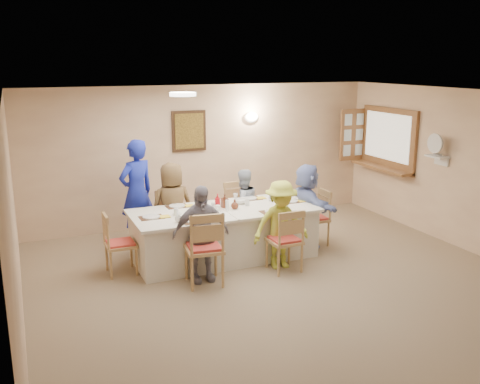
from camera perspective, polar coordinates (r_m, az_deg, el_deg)
name	(u,v)px	position (r m, az deg, el deg)	size (l,w,h in m)	color
ground	(297,294)	(7.02, 6.10, -10.75)	(7.00, 7.00, 0.00)	#74614D
room_walls	(300,179)	(6.54, 6.44, 1.40)	(7.00, 7.00, 7.00)	tan
wall_picture	(189,131)	(9.54, -5.46, 6.49)	(0.62, 0.05, 0.72)	#3D2715
wall_sconce	(252,117)	(9.92, 1.24, 8.00)	(0.26, 0.09, 0.18)	white
ceiling_light	(183,94)	(7.39, -6.12, 10.33)	(0.36, 0.36, 0.05)	white
serving_hatch	(388,139)	(10.29, 15.55, 5.46)	(0.06, 1.50, 1.15)	brown
hatch_sill	(381,167)	(10.30, 14.84, 2.55)	(0.30, 1.50, 0.05)	brown
shutter_door	(353,135)	(10.74, 11.93, 6.00)	(0.55, 0.04, 1.00)	brown
fan_shelf	(437,156)	(9.24, 20.30, 3.57)	(0.22, 0.36, 0.03)	white
desk_fan	(437,147)	(9.20, 20.24, 4.48)	(0.30, 0.30, 0.28)	#A5A5A8
dining_table	(224,234)	(8.07, -1.70, -4.46)	(2.76, 1.17, 0.76)	silver
chair_back_left	(171,219)	(8.59, -7.40, -2.92)	(0.43, 0.43, 0.90)	tan
chair_back_right	(240,210)	(8.97, 0.00, -1.98)	(0.45, 0.45, 0.93)	tan
chair_front_left	(204,247)	(7.12, -3.87, -5.87)	(0.50, 0.50, 1.03)	tan
chair_front_right	(284,239)	(7.59, 4.76, -5.04)	(0.44, 0.44, 0.93)	tan
chair_left_end	(121,243)	(7.65, -12.62, -5.33)	(0.43, 0.43, 0.89)	tan
chair_right_end	(314,218)	(8.70, 7.85, -2.71)	(0.43, 0.43, 0.90)	tan
diner_back_left	(172,206)	(8.41, -7.23, -1.53)	(0.71, 0.48, 1.40)	brown
diner_back_right	(243,205)	(8.83, 0.30, -1.37)	(0.62, 0.51, 1.19)	#A7B3C7
diner_front_left	(201,234)	(7.18, -4.20, -4.46)	(0.79, 0.36, 1.33)	gray
diner_front_right	(281,225)	(7.63, 4.36, -3.51)	(0.86, 0.54, 1.28)	#CFDB45
diner_right_end	(307,205)	(8.58, 7.15, -1.41)	(0.41, 1.25, 1.34)	#7F90D1
caregiver	(137,192)	(8.71, -10.96, -0.05)	(0.74, 0.63, 1.72)	#1C2BB8
placemat_fl	(195,221)	(7.38, -4.87, -3.14)	(0.34, 0.25, 0.01)	#472B19
plate_fl	(195,221)	(7.38, -4.88, -3.07)	(0.26, 0.26, 0.02)	white
napkin_fl	(208,220)	(7.39, -3.43, -3.04)	(0.15, 0.15, 0.01)	yellow
placemat_fr	(273,212)	(7.82, 3.50, -2.14)	(0.35, 0.26, 0.01)	#472B19
plate_fr	(273,211)	(7.82, 3.51, -2.07)	(0.23, 0.23, 0.01)	white
napkin_fr	(285,211)	(7.86, 4.84, -2.03)	(0.14, 0.14, 0.01)	yellow
placemat_bl	(177,206)	(8.15, -6.73, -1.54)	(0.33, 0.24, 0.01)	#472B19
plate_bl	(177,206)	(8.15, -6.74, -1.47)	(0.24, 0.24, 0.02)	white
napkin_bl	(189,206)	(8.16, -5.42, -1.45)	(0.13, 0.13, 0.01)	yellow
placemat_br	(249,199)	(8.55, 0.99, -0.71)	(0.37, 0.27, 0.01)	#472B19
plate_br	(249,198)	(8.55, 0.99, -0.64)	(0.24, 0.24, 0.01)	white
napkin_br	(261,198)	(8.58, 2.23, -0.62)	(0.14, 0.14, 0.01)	yellow
placemat_le	(151,217)	(7.64, -9.43, -2.69)	(0.34, 0.25, 0.01)	#472B19
plate_le	(151,217)	(7.64, -9.44, -2.62)	(0.25, 0.25, 0.02)	white
napkin_le	(165,216)	(7.63, -8.03, -2.60)	(0.15, 0.15, 0.01)	yellow
placemat_re	(290,202)	(8.41, 5.40, -1.02)	(0.33, 0.24, 0.01)	#472B19
plate_re	(290,201)	(8.41, 5.40, -0.95)	(0.22, 0.22, 0.01)	white
napkin_re	(302,201)	(8.45, 6.63, -0.93)	(0.14, 0.14, 0.01)	yellow
teacup_a	(179,219)	(7.37, -6.57, -2.90)	(0.11, 0.11, 0.08)	white
teacup_b	(236,196)	(8.59, -0.48, -0.41)	(0.09, 0.09, 0.08)	white
bowl_a	(213,214)	(7.64, -2.94, -2.34)	(0.24, 0.24, 0.05)	white
bowl_b	(241,201)	(8.27, 0.07, -1.00)	(0.28, 0.28, 0.07)	white
condiment_ketchup	(217,202)	(7.94, -2.42, -1.03)	(0.10, 0.10, 0.24)	red
condiment_brown	(225,201)	(8.02, -1.66, -0.95)	(0.10, 0.10, 0.21)	#5B2A18
condiment_malt	(235,204)	(7.95, -0.57, -1.31)	(0.12, 0.12, 0.15)	#5B2A18
drinking_glass	(213,206)	(7.93, -2.87, -1.49)	(0.07, 0.07, 0.10)	silver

